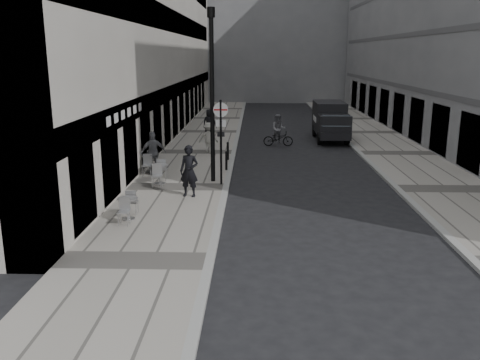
% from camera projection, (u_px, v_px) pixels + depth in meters
% --- Properties ---
extents(ground, '(120.00, 120.00, 0.00)m').
position_uv_depth(ground, '(198.00, 316.00, 10.77)').
color(ground, black).
rests_on(ground, ground).
extents(sidewalk, '(4.00, 60.00, 0.12)m').
position_uv_depth(sidewalk, '(198.00, 153.00, 28.27)').
color(sidewalk, gray).
rests_on(sidewalk, ground).
extents(far_sidewalk, '(4.00, 60.00, 0.12)m').
position_uv_depth(far_sidewalk, '(397.00, 154.00, 27.95)').
color(far_sidewalk, gray).
rests_on(far_sidewalk, ground).
extents(building_far, '(24.00, 16.00, 22.00)m').
position_uv_depth(building_far, '(258.00, 7.00, 62.38)').
color(building_far, gray).
rests_on(building_far, ground).
extents(walking_man, '(0.81, 0.62, 1.97)m').
position_uv_depth(walking_man, '(189.00, 171.00, 19.19)').
color(walking_man, black).
rests_on(walking_man, sidewalk).
extents(sign_post, '(0.60, 0.09, 3.50)m').
position_uv_depth(sign_post, '(221.00, 131.00, 20.69)').
color(sign_post, black).
rests_on(sign_post, sidewalk).
extents(lamppost, '(0.32, 0.32, 7.10)m').
position_uv_depth(lamppost, '(212.00, 88.00, 20.80)').
color(lamppost, black).
rests_on(lamppost, sidewalk).
extents(bollard_near, '(0.11, 0.11, 0.83)m').
position_uv_depth(bollard_near, '(226.00, 161.00, 23.73)').
color(bollard_near, black).
rests_on(bollard_near, sidewalk).
extents(bollard_far, '(0.11, 0.11, 0.86)m').
position_uv_depth(bollard_far, '(228.00, 151.00, 26.01)').
color(bollard_far, black).
rests_on(bollard_far, sidewalk).
extents(panel_van, '(1.97, 5.13, 2.40)m').
position_uv_depth(panel_van, '(330.00, 119.00, 32.51)').
color(panel_van, black).
rests_on(panel_van, ground).
extents(cyclist, '(1.78, 0.68, 1.91)m').
position_uv_depth(cyclist, '(278.00, 134.00, 30.47)').
color(cyclist, black).
rests_on(cyclist, ground).
extents(pedestrian_a, '(1.23, 0.86, 1.94)m').
position_uv_depth(pedestrian_a, '(153.00, 153.00, 22.76)').
color(pedestrian_a, slate).
rests_on(pedestrian_a, sidewalk).
extents(pedestrian_b, '(1.09, 0.65, 1.66)m').
position_uv_depth(pedestrian_b, '(208.00, 138.00, 27.84)').
color(pedestrian_b, gray).
rests_on(pedestrian_b, sidewalk).
extents(pedestrian_c, '(0.97, 0.71, 1.83)m').
position_uv_depth(pedestrian_c, '(210.00, 123.00, 33.03)').
color(pedestrian_c, black).
rests_on(pedestrian_c, sidewalk).
extents(cafe_table_near, '(0.67, 1.50, 0.86)m').
position_uv_depth(cafe_table_near, '(128.00, 207.00, 16.62)').
color(cafe_table_near, '#A7A7A9').
rests_on(cafe_table_near, sidewalk).
extents(cafe_table_mid, '(0.74, 1.66, 0.95)m').
position_uv_depth(cafe_table_mid, '(160.00, 172.00, 21.20)').
color(cafe_table_mid, '#ABABAD').
rests_on(cafe_table_mid, sidewalk).
extents(cafe_table_far, '(0.75, 1.69, 0.97)m').
position_uv_depth(cafe_table_far, '(150.00, 162.00, 23.12)').
color(cafe_table_far, '#B0B1B3').
rests_on(cafe_table_far, sidewalk).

